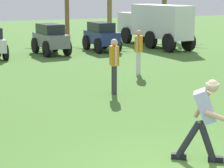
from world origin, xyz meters
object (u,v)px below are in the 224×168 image
parked_car_slot_d (101,36)px  teammate_near_sideline (139,48)px  box_truck (155,23)px  teammate_midfield (114,61)px  parked_car_slot_c (51,38)px  frisbee_thrower (204,116)px

parked_car_slot_d → teammate_near_sideline: bearing=-102.1°
box_truck → teammate_midfield: bearing=-126.0°
parked_car_slot_c → parked_car_slot_d: size_ratio=1.02×
teammate_near_sideline → teammate_midfield: bearing=-131.2°
frisbee_thrower → box_truck: bearing=62.7°
parked_car_slot_d → box_truck: (3.24, 0.41, 0.49)m
teammate_near_sideline → parked_car_slot_d: (1.38, 6.43, -0.20)m
teammate_midfield → box_truck: size_ratio=0.26×
teammate_near_sideline → box_truck: bearing=56.0°
teammate_near_sideline → parked_car_slot_c: bearing=101.0°
parked_car_slot_c → box_truck: box_truck is taller
parked_car_slot_c → frisbee_thrower: bearing=-96.4°
teammate_midfield → box_truck: bearing=54.0°
teammate_midfield → parked_car_slot_c: teammate_midfield is taller
teammate_near_sideline → parked_car_slot_c: teammate_near_sideline is taller
parked_car_slot_c → box_truck: bearing=5.1°
frisbee_thrower → teammate_midfield: 5.25m
frisbee_thrower → teammate_midfield: teammate_midfield is taller
parked_car_slot_c → box_truck: (5.85, 0.52, 0.49)m
frisbee_thrower → box_truck: box_truck is taller
teammate_near_sideline → teammate_midfield: (-2.00, -2.28, 0.00)m
frisbee_thrower → teammate_midfield: (0.77, 5.19, 0.14)m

